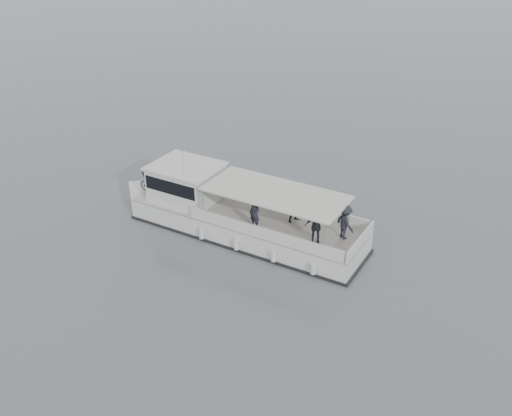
# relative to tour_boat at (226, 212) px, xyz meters

# --- Properties ---
(ground) EXTENTS (1400.00, 1400.00, 0.00)m
(ground) POSITION_rel_tour_boat_xyz_m (0.77, -2.11, -0.96)
(ground) COLOR slate
(ground) RESTS_ON ground
(tour_boat) EXTENTS (13.87, 6.41, 5.82)m
(tour_boat) POSITION_rel_tour_boat_xyz_m (0.00, 0.00, 0.00)
(tour_boat) COLOR white
(tour_boat) RESTS_ON ground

